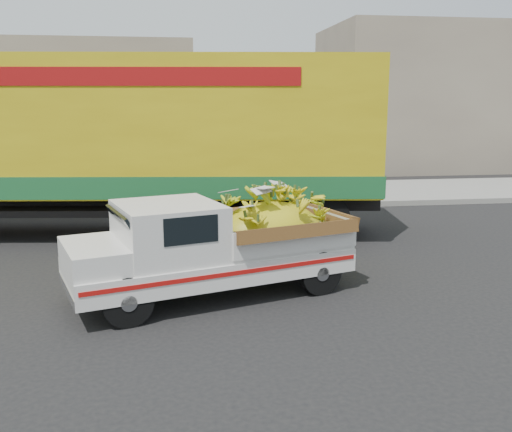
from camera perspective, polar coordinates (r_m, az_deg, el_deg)
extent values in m
plane|color=black|center=(8.70, -9.26, -8.14)|extent=(100.00, 100.00, 0.00)
cube|color=gray|center=(15.37, -8.94, 0.72)|extent=(60.00, 0.25, 0.15)
cube|color=gray|center=(17.44, -8.89, 1.96)|extent=(60.00, 4.00, 0.14)
cube|color=gray|center=(27.78, 21.85, 10.83)|extent=(14.00, 6.00, 6.00)
cylinder|color=black|center=(7.66, -12.73, -8.33)|extent=(0.70, 0.39, 0.67)
cylinder|color=black|center=(8.86, -14.67, -5.70)|extent=(0.70, 0.39, 0.67)
cylinder|color=black|center=(8.74, 6.38, -5.64)|extent=(0.70, 0.39, 0.67)
cylinder|color=black|center=(9.81, 2.36, -3.67)|extent=(0.70, 0.39, 0.67)
cube|color=silver|center=(8.59, -4.51, -4.81)|extent=(4.43, 2.69, 0.35)
cube|color=#A50F0C|center=(7.90, -2.50, -5.80)|extent=(3.90, 1.24, 0.06)
cube|color=silver|center=(8.14, -18.16, -6.97)|extent=(0.53, 1.44, 0.12)
cube|color=silver|center=(8.07, -15.94, -3.85)|extent=(1.14, 1.58, 0.32)
cube|color=silver|center=(8.25, -8.74, -1.49)|extent=(1.75, 1.79, 0.80)
cube|color=black|center=(7.57, -6.50, -1.43)|extent=(0.72, 0.24, 0.37)
cube|color=silver|center=(8.92, 1.83, -1.53)|extent=(2.40, 2.05, 0.45)
ellipsoid|color=yellow|center=(8.90, 1.32, -2.17)|extent=(2.12, 1.70, 1.14)
cylinder|color=black|center=(11.69, 6.65, -0.21)|extent=(1.13, 0.46, 1.10)
cylinder|color=black|center=(13.64, 5.57, 1.48)|extent=(1.13, 0.46, 1.10)
cylinder|color=black|center=(11.59, 0.76, -0.23)|extent=(1.13, 0.46, 1.10)
cylinder|color=black|center=(13.56, 0.53, 1.47)|extent=(1.13, 0.46, 1.10)
cube|color=black|center=(12.93, -15.08, 1.62)|extent=(12.03, 2.56, 0.36)
cube|color=gold|center=(12.77, -15.45, 8.72)|extent=(11.99, 4.02, 2.84)
cube|color=#19582A|center=(12.87, -15.17, 3.51)|extent=(12.05, 4.05, 0.45)
cube|color=maroon|center=(11.55, -17.30, 13.20)|extent=(8.33, 1.12, 0.35)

